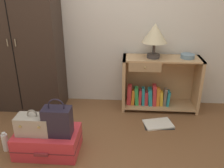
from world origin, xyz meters
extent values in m
plane|color=brown|center=(0.00, 0.00, 0.00)|extent=(9.00, 9.00, 0.00)
cube|color=beige|center=(0.00, 1.50, 1.30)|extent=(6.40, 0.10, 2.60)
cube|color=#33261E|center=(-1.10, 1.20, 0.98)|extent=(1.05, 0.45, 1.95)
cube|color=black|center=(-1.10, 0.98, 0.98)|extent=(0.01, 0.01, 1.85)
cylinder|color=gray|center=(-1.15, 0.97, 0.98)|extent=(0.01, 0.01, 0.09)
cylinder|color=gray|center=(-1.05, 0.97, 0.98)|extent=(0.01, 0.01, 0.09)
cube|color=tan|center=(0.27, 1.24, 0.37)|extent=(0.04, 0.35, 0.74)
cube|color=tan|center=(1.27, 1.24, 0.37)|extent=(0.04, 0.35, 0.74)
cube|color=tan|center=(0.77, 1.24, 0.73)|extent=(1.03, 0.35, 0.02)
cube|color=tan|center=(0.77, 1.24, 0.06)|extent=(0.95, 0.35, 0.02)
cube|color=tan|center=(0.77, 1.41, 0.37)|extent=(0.95, 0.01, 0.72)
cube|color=#A68259|center=(0.54, 1.08, 0.66)|extent=(0.41, 0.02, 0.12)
sphere|color=#9E844C|center=(0.54, 1.06, 0.66)|extent=(0.02, 0.02, 0.02)
cube|color=red|center=(0.35, 1.22, 0.21)|extent=(0.06, 0.09, 0.29)
cube|color=orange|center=(0.41, 1.22, 0.17)|extent=(0.05, 0.09, 0.21)
cube|color=green|center=(0.45, 1.22, 0.19)|extent=(0.07, 0.11, 0.26)
cube|color=red|center=(0.50, 1.22, 0.18)|extent=(0.05, 0.09, 0.22)
cube|color=teal|center=(0.55, 1.22, 0.19)|extent=(0.04, 0.10, 0.25)
cube|color=red|center=(0.59, 1.22, 0.16)|extent=(0.05, 0.09, 0.19)
cube|color=teal|center=(0.64, 1.22, 0.19)|extent=(0.07, 0.13, 0.25)
cube|color=red|center=(0.70, 1.22, 0.21)|extent=(0.06, 0.12, 0.30)
cube|color=orange|center=(0.75, 1.22, 0.19)|extent=(0.05, 0.11, 0.25)
cube|color=gold|center=(0.80, 1.22, 0.17)|extent=(0.05, 0.11, 0.21)
cube|color=#726659|center=(0.85, 1.22, 0.19)|extent=(0.05, 0.09, 0.25)
cube|color=teal|center=(0.89, 1.22, 0.17)|extent=(0.05, 0.13, 0.21)
cylinder|color=#3D3838|center=(0.65, 1.23, 0.77)|extent=(0.17, 0.17, 0.05)
cylinder|color=#3D3838|center=(0.65, 1.23, 0.87)|extent=(0.04, 0.04, 0.15)
cone|color=beige|center=(0.65, 1.23, 1.07)|extent=(0.32, 0.32, 0.24)
cylinder|color=slate|center=(1.09, 1.24, 0.77)|extent=(0.18, 0.18, 0.05)
cube|color=#D1333D|center=(-0.49, 0.20, 0.12)|extent=(0.64, 0.40, 0.25)
cube|color=maroon|center=(-0.49, 0.20, 0.12)|extent=(0.65, 0.41, 0.01)
cube|color=maroon|center=(-0.49, -0.01, 0.12)|extent=(0.14, 0.02, 0.03)
cube|color=#A89E8E|center=(-0.60, 0.17, 0.34)|extent=(0.33, 0.18, 0.20)
torus|color=slate|center=(-0.60, 0.17, 0.46)|extent=(0.11, 0.02, 0.11)
cube|color=tan|center=(-0.69, 0.07, 0.38)|extent=(0.02, 0.01, 0.02)
cube|color=tan|center=(-0.51, 0.07, 0.38)|extent=(0.02, 0.01, 0.02)
cube|color=#231E2D|center=(-0.35, 0.16, 0.39)|extent=(0.28, 0.16, 0.29)
torus|color=#231E2D|center=(-0.35, 0.16, 0.56)|extent=(0.17, 0.01, 0.17)
cylinder|color=white|center=(-0.94, 0.19, 0.10)|extent=(0.07, 0.07, 0.19)
cylinder|color=silver|center=(-0.94, 0.19, 0.20)|extent=(0.04, 0.04, 0.02)
cube|color=white|center=(0.72, 0.80, 0.01)|extent=(0.40, 0.32, 0.02)
cube|color=black|center=(0.72, 0.80, 0.00)|extent=(0.39, 0.29, 0.01)
camera|label=1|loc=(0.33, -1.81, 1.65)|focal=38.43mm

